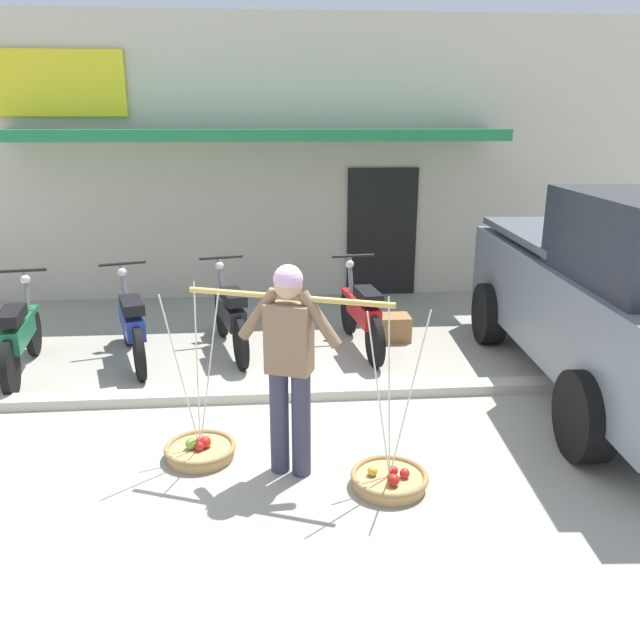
# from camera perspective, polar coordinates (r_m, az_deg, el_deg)

# --- Properties ---
(ground_plane) EXTENTS (90.00, 90.00, 0.00)m
(ground_plane) POSITION_cam_1_polar(r_m,az_deg,el_deg) (5.92, -3.95, -9.73)
(ground_plane) COLOR #9E998C
(sidewalk_curb) EXTENTS (20.00, 0.24, 0.10)m
(sidewalk_curb) POSITION_cam_1_polar(r_m,az_deg,el_deg) (6.53, -4.07, -6.55)
(sidewalk_curb) COLOR #BAB4A5
(sidewalk_curb) RESTS_ON ground
(fruit_vendor) EXTENTS (1.50, 0.62, 1.70)m
(fruit_vendor) POSITION_cam_1_polar(r_m,az_deg,el_deg) (4.85, -2.76, -3.35)
(fruit_vendor) COLOR #38384C
(fruit_vendor) RESTS_ON ground
(fruit_basket_left_side) EXTENTS (0.60, 0.60, 1.45)m
(fruit_basket_left_side) POSITION_cam_1_polar(r_m,az_deg,el_deg) (5.52, -10.62, -11.23)
(fruit_basket_left_side) COLOR tan
(fruit_basket_left_side) RESTS_ON ground
(fruit_basket_right_side) EXTENTS (0.60, 0.60, 1.45)m
(fruit_basket_right_side) POSITION_cam_1_polar(r_m,az_deg,el_deg) (5.07, 6.21, -13.84)
(fruit_basket_right_side) COLOR tan
(fruit_basket_right_side) RESTS_ON ground
(motorcycle_nearest_shop) EXTENTS (0.54, 1.81, 1.09)m
(motorcycle_nearest_shop) POSITION_cam_1_polar(r_m,az_deg,el_deg) (7.70, -25.20, -1.26)
(motorcycle_nearest_shop) COLOR black
(motorcycle_nearest_shop) RESTS_ON ground
(motorcycle_second_in_row) EXTENTS (0.70, 1.76, 1.09)m
(motorcycle_second_in_row) POSITION_cam_1_polar(r_m,az_deg,el_deg) (7.66, -16.45, -0.38)
(motorcycle_second_in_row) COLOR black
(motorcycle_second_in_row) RESTS_ON ground
(motorcycle_third_in_row) EXTENTS (0.62, 1.79, 1.09)m
(motorcycle_third_in_row) POSITION_cam_1_polar(r_m,az_deg,el_deg) (7.75, -7.99, 0.38)
(motorcycle_third_in_row) COLOR black
(motorcycle_third_in_row) RESTS_ON ground
(motorcycle_end_of_row) EXTENTS (0.54, 1.82, 1.09)m
(motorcycle_end_of_row) POSITION_cam_1_polar(r_m,az_deg,el_deg) (7.77, 3.76, 0.56)
(motorcycle_end_of_row) COLOR black
(motorcycle_end_of_row) RESTS_ON ground
(parked_truck) EXTENTS (2.40, 4.82, 2.10)m
(parked_truck) POSITION_cam_1_polar(r_m,az_deg,el_deg) (7.03, 26.16, 1.89)
(parked_truck) COLOR slate
(parked_truck) RESTS_ON ground
(storefront_building) EXTENTS (13.00, 6.00, 4.20)m
(storefront_building) POSITION_cam_1_polar(r_m,az_deg,el_deg) (12.47, -5.60, 14.55)
(storefront_building) COLOR beige
(storefront_building) RESTS_ON ground
(wooden_crate) EXTENTS (0.44, 0.36, 0.32)m
(wooden_crate) POSITION_cam_1_polar(r_m,az_deg,el_deg) (8.23, 6.44, -0.68)
(wooden_crate) COLOR olive
(wooden_crate) RESTS_ON ground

